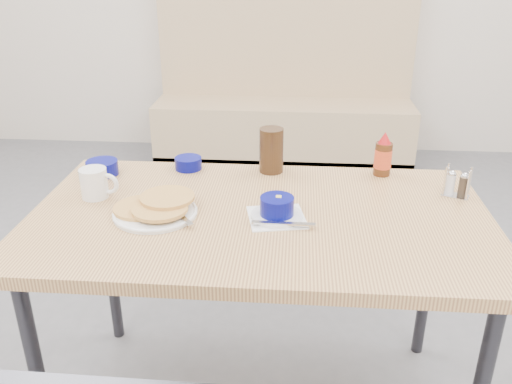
# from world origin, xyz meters

# --- Properties ---
(booth_bench) EXTENTS (1.90, 0.56, 1.22)m
(booth_bench) POSITION_xyz_m (0.00, 2.78, 0.35)
(booth_bench) COLOR tan
(booth_bench) RESTS_ON ground
(dining_table) EXTENTS (1.40, 0.80, 0.76)m
(dining_table) POSITION_xyz_m (0.00, 0.25, 0.70)
(dining_table) COLOR tan
(dining_table) RESTS_ON ground
(pancake_plate) EXTENTS (0.26, 0.25, 0.05)m
(pancake_plate) POSITION_xyz_m (-0.31, 0.22, 0.78)
(pancake_plate) COLOR white
(pancake_plate) RESTS_ON dining_table
(coffee_mug) EXTENTS (0.13, 0.09, 0.10)m
(coffee_mug) POSITION_xyz_m (-0.53, 0.32, 0.81)
(coffee_mug) COLOR white
(coffee_mug) RESTS_ON dining_table
(grits_setting) EXTENTS (0.21, 0.19, 0.07)m
(grits_setting) POSITION_xyz_m (0.05, 0.22, 0.79)
(grits_setting) COLOR white
(grits_setting) RESTS_ON dining_table
(creamer_bowl) EXTENTS (0.11, 0.11, 0.05)m
(creamer_bowl) POSITION_xyz_m (-0.58, 0.51, 0.78)
(creamer_bowl) COLOR #040868
(creamer_bowl) RESTS_ON dining_table
(butter_bowl) EXTENTS (0.10, 0.10, 0.04)m
(butter_bowl) POSITION_xyz_m (-0.29, 0.59, 0.78)
(butter_bowl) COLOR #040868
(butter_bowl) RESTS_ON dining_table
(amber_tumbler) EXTENTS (0.09, 0.09, 0.16)m
(amber_tumbler) POSITION_xyz_m (0.02, 0.59, 0.84)
(amber_tumbler) COLOR #331F10
(amber_tumbler) RESTS_ON dining_table
(condiment_caddy) EXTENTS (0.10, 0.08, 0.10)m
(condiment_caddy) POSITION_xyz_m (0.62, 0.42, 0.80)
(condiment_caddy) COLOR silver
(condiment_caddy) RESTS_ON dining_table
(syrup_bottle) EXTENTS (0.06, 0.06, 0.16)m
(syrup_bottle) POSITION_xyz_m (0.41, 0.59, 0.83)
(syrup_bottle) COLOR #47230F
(syrup_bottle) RESTS_ON dining_table
(sugar_wrapper) EXTENTS (0.04, 0.03, 0.00)m
(sugar_wrapper) POSITION_xyz_m (-0.28, 0.18, 0.76)
(sugar_wrapper) COLOR #ED4F7D
(sugar_wrapper) RESTS_ON dining_table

